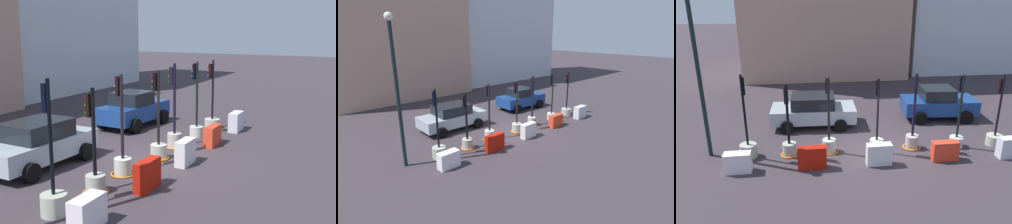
% 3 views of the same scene
% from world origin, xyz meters
% --- Properties ---
extents(ground_plane, '(120.00, 120.00, 0.00)m').
position_xyz_m(ground_plane, '(0.00, 0.00, 0.00)').
color(ground_plane, '#393037').
extents(traffic_light_0, '(0.69, 0.69, 3.55)m').
position_xyz_m(traffic_light_0, '(-5.37, 0.11, 0.60)').
color(traffic_light_0, '#ABB09E').
rests_on(traffic_light_0, ground_plane).
extents(traffic_light_1, '(0.77, 0.77, 3.11)m').
position_xyz_m(traffic_light_1, '(-3.67, 0.06, 0.58)').
color(traffic_light_1, '#AEB1A1').
rests_on(traffic_light_1, ground_plane).
extents(traffic_light_2, '(0.82, 0.82, 3.31)m').
position_xyz_m(traffic_light_2, '(-1.97, 0.21, 0.59)').
color(traffic_light_2, beige).
rests_on(traffic_light_2, ground_plane).
extents(traffic_light_3, '(0.78, 0.78, 3.27)m').
position_xyz_m(traffic_light_3, '(0.07, -0.02, 0.52)').
color(traffic_light_3, '#B1B3A5').
rests_on(traffic_light_3, ground_plane).
extents(traffic_light_4, '(0.80, 0.80, 3.38)m').
position_xyz_m(traffic_light_4, '(1.70, 0.14, 0.64)').
color(traffic_light_4, '#B3A8A3').
rests_on(traffic_light_4, ground_plane).
extents(traffic_light_5, '(0.60, 0.60, 3.30)m').
position_xyz_m(traffic_light_5, '(3.71, 0.04, 0.69)').
color(traffic_light_5, silver).
rests_on(traffic_light_5, ground_plane).
extents(traffic_light_6, '(0.72, 0.72, 3.26)m').
position_xyz_m(traffic_light_6, '(5.50, -0.01, 0.57)').
color(traffic_light_6, '#B5B9A4').
rests_on(traffic_light_6, ground_plane).
extents(construction_barrier_0, '(1.03, 0.50, 0.80)m').
position_xyz_m(construction_barrier_0, '(-5.58, -1.13, 0.40)').
color(construction_barrier_0, white).
rests_on(construction_barrier_0, ground_plane).
extents(construction_barrier_1, '(1.12, 0.39, 0.91)m').
position_xyz_m(construction_barrier_1, '(-2.74, -1.16, 0.46)').
color(construction_barrier_1, '#B9170A').
rests_on(construction_barrier_1, ground_plane).
extents(construction_barrier_2, '(1.01, 0.42, 0.89)m').
position_xyz_m(construction_barrier_2, '(-0.08, -1.17, 0.44)').
color(construction_barrier_2, silver).
rests_on(construction_barrier_2, ground_plane).
extents(construction_barrier_3, '(1.10, 0.43, 0.81)m').
position_xyz_m(construction_barrier_3, '(2.69, -1.11, 0.41)').
color(construction_barrier_3, red).
rests_on(construction_barrier_3, ground_plane).
extents(construction_barrier_4, '(1.07, 0.47, 0.88)m').
position_xyz_m(construction_barrier_4, '(5.52, -1.19, 0.44)').
color(construction_barrier_4, silver).
rests_on(construction_barrier_4, ground_plane).
extents(car_silver_hatchback, '(4.31, 2.36, 1.62)m').
position_xyz_m(car_silver_hatchback, '(-2.54, 3.30, 0.82)').
color(car_silver_hatchback, '#A7B1BB').
rests_on(car_silver_hatchback, ground_plane).
extents(car_blue_estate, '(4.02, 2.37, 1.70)m').
position_xyz_m(car_blue_estate, '(4.23, 3.60, 0.84)').
color(car_blue_estate, navy).
rests_on(car_blue_estate, ground_plane).
extents(building_main_facade, '(13.05, 9.53, 13.64)m').
position_xyz_m(building_main_facade, '(-1.22, 16.16, 6.84)').
color(building_main_facade, tan).
rests_on(building_main_facade, ground_plane).
extents(building_corner_block, '(14.52, 7.74, 16.89)m').
position_xyz_m(building_corner_block, '(12.62, 16.16, 8.47)').
color(building_corner_block, silver).
rests_on(building_corner_block, ground_plane).
extents(street_lamp_post, '(0.36, 0.36, 6.94)m').
position_xyz_m(street_lamp_post, '(-7.00, 0.43, 4.02)').
color(street_lamp_post, black).
rests_on(street_lamp_post, ground_plane).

